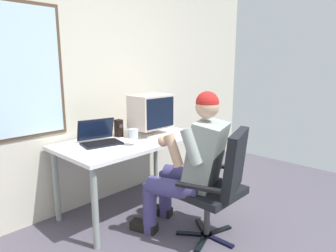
% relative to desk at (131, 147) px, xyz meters
% --- Properties ---
extents(wall_rear, '(5.65, 0.08, 2.84)m').
position_rel_desk_xyz_m(wall_rear, '(-0.31, 0.45, 0.77)').
color(wall_rear, beige).
rests_on(wall_rear, ground).
extents(desk, '(1.42, 0.77, 0.73)m').
position_rel_desk_xyz_m(desk, '(0.00, 0.00, 0.00)').
color(desk, gray).
rests_on(desk, ground).
extents(office_chair, '(0.66, 0.59, 0.94)m').
position_rel_desk_xyz_m(office_chair, '(0.14, -0.95, -0.12)').
color(office_chair, black).
rests_on(office_chair, ground).
extents(person_seated, '(0.67, 0.87, 1.24)m').
position_rel_desk_xyz_m(person_seated, '(0.06, -0.71, -0.01)').
color(person_seated, '#413C75').
rests_on(person_seated, ground).
extents(crt_monitor, '(0.41, 0.29, 0.41)m').
position_rel_desk_xyz_m(crt_monitor, '(0.27, 0.00, 0.32)').
color(crt_monitor, beige).
rests_on(crt_monitor, desk).
extents(laptop, '(0.40, 0.36, 0.22)m').
position_rel_desk_xyz_m(laptop, '(-0.29, 0.11, 0.14)').
color(laptop, black).
rests_on(laptop, desk).
extents(wine_glass, '(0.08, 0.08, 0.15)m').
position_rel_desk_xyz_m(wine_glass, '(-0.13, -0.19, 0.18)').
color(wine_glass, silver).
rests_on(wine_glass, desk).
extents(desk_speaker, '(0.06, 0.08, 0.17)m').
position_rel_desk_xyz_m(desk_speaker, '(-0.01, 0.17, 0.17)').
color(desk_speaker, black).
rests_on(desk_speaker, desk).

